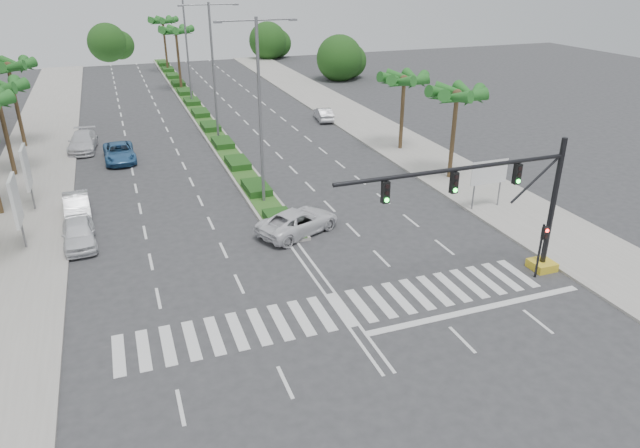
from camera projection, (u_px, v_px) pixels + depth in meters
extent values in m
plane|color=#333335|center=(342.00, 310.00, 26.78)|extent=(160.00, 160.00, 0.00)
cube|color=gray|center=(418.00, 154.00, 48.62)|extent=(6.00, 120.00, 0.15)
cube|color=gray|center=(27.00, 200.00, 39.08)|extent=(6.00, 120.00, 0.15)
cube|color=gray|center=(194.00, 106.00, 65.21)|extent=(2.20, 75.00, 0.20)
cube|color=#2C541D|center=(193.00, 105.00, 65.16)|extent=(1.80, 75.00, 0.04)
cube|color=gold|center=(542.00, 265.00, 30.30)|extent=(1.20, 1.20, 0.45)
cylinder|color=black|center=(553.00, 205.00, 28.87)|extent=(0.28, 0.28, 7.00)
cylinder|color=black|center=(456.00, 169.00, 25.91)|extent=(12.00, 0.20, 0.20)
cylinder|color=black|center=(535.00, 180.00, 27.81)|extent=(2.53, 0.12, 2.15)
cube|color=black|center=(517.00, 174.00, 27.27)|extent=(0.32, 0.24, 1.00)
cylinder|color=#19E533|center=(518.00, 181.00, 27.29)|extent=(0.20, 0.06, 0.20)
cube|color=black|center=(454.00, 183.00, 26.18)|extent=(0.32, 0.24, 1.00)
cylinder|color=#19E533|center=(455.00, 190.00, 26.19)|extent=(0.20, 0.06, 0.20)
cube|color=black|center=(386.00, 192.00, 25.08)|extent=(0.32, 0.24, 1.00)
cylinder|color=#19E533|center=(387.00, 200.00, 25.09)|extent=(0.20, 0.06, 0.20)
cylinder|color=black|center=(539.00, 251.00, 28.98)|extent=(0.12, 0.12, 3.00)
cube|color=black|center=(545.00, 233.00, 28.40)|extent=(0.28, 0.22, 0.65)
cylinder|color=red|center=(547.00, 231.00, 28.21)|extent=(0.18, 0.05, 0.18)
cylinder|color=slate|center=(474.00, 191.00, 36.97)|extent=(0.10, 0.10, 2.80)
cylinder|color=slate|center=(500.00, 188.00, 37.60)|extent=(0.10, 0.10, 2.80)
cube|color=#0C6638|center=(489.00, 172.00, 36.79)|extent=(2.60, 0.08, 1.50)
cube|color=white|center=(490.00, 172.00, 36.74)|extent=(2.70, 0.02, 1.60)
cylinder|color=slate|center=(22.00, 227.00, 31.91)|extent=(0.12, 0.12, 2.80)
cube|color=white|center=(15.00, 201.00, 31.25)|extent=(0.18, 2.10, 2.70)
cube|color=#D8594C|center=(15.00, 201.00, 31.25)|extent=(0.12, 2.00, 2.60)
cylinder|color=slate|center=(31.00, 191.00, 37.04)|extent=(0.12, 0.12, 2.80)
cube|color=white|center=(26.00, 167.00, 36.38)|extent=(0.18, 2.10, 2.70)
cube|color=#D8594C|center=(26.00, 167.00, 36.38)|extent=(0.12, 2.00, 2.60)
cylinder|color=brown|center=(6.00, 133.00, 42.42)|extent=(0.32, 0.32, 6.80)
cone|color=#1F6323|center=(13.00, 89.00, 41.45)|extent=(0.90, 3.62, 1.50)
cone|color=#1F6323|center=(8.00, 87.00, 42.05)|extent=(3.39, 2.96, 1.50)
cone|color=#1F6323|center=(5.00, 91.00, 40.58)|extent=(3.39, 2.96, 1.50)
cylinder|color=brown|center=(17.00, 107.00, 49.18)|extent=(0.32, 0.32, 7.20)
sphere|color=brown|center=(8.00, 66.00, 47.73)|extent=(0.70, 0.70, 0.70)
cone|color=#1F6323|center=(23.00, 66.00, 48.12)|extent=(0.90, 3.62, 1.50)
cone|color=#1F6323|center=(18.00, 65.00, 48.73)|extent=(3.39, 2.96, 1.50)
cone|color=#1F6323|center=(6.00, 65.00, 48.61)|extent=(3.73, 1.68, 1.50)
cone|color=#1F6323|center=(3.00, 69.00, 46.78)|extent=(3.73, 1.68, 1.50)
cone|color=#1F6323|center=(16.00, 68.00, 47.25)|extent=(3.39, 2.96, 1.50)
cylinder|color=brown|center=(453.00, 137.00, 41.96)|extent=(0.32, 0.32, 6.50)
sphere|color=brown|center=(457.00, 94.00, 40.66)|extent=(0.70, 0.70, 0.70)
cone|color=#1F6323|center=(470.00, 94.00, 41.05)|extent=(0.90, 3.62, 1.50)
cone|color=#1F6323|center=(459.00, 92.00, 41.65)|extent=(3.39, 2.96, 1.50)
cone|color=#1F6323|center=(446.00, 93.00, 41.54)|extent=(3.73, 1.68, 1.50)
cone|color=#1F6323|center=(441.00, 95.00, 40.80)|extent=(2.38, 3.65, 1.50)
cone|color=#1F6323|center=(449.00, 98.00, 39.98)|extent=(2.38, 3.65, 1.50)
cone|color=#1F6323|center=(462.00, 99.00, 39.71)|extent=(3.73, 1.68, 1.50)
cone|color=#1F6323|center=(472.00, 97.00, 40.18)|extent=(3.39, 2.96, 1.50)
cylinder|color=brown|center=(402.00, 115.00, 48.86)|extent=(0.32, 0.32, 6.20)
sphere|color=brown|center=(404.00, 79.00, 47.62)|extent=(0.70, 0.70, 0.70)
cone|color=#1F6323|center=(416.00, 80.00, 48.01)|extent=(0.90, 3.62, 1.50)
cone|color=#1F6323|center=(406.00, 78.00, 48.61)|extent=(3.39, 2.96, 1.50)
cone|color=#1F6323|center=(396.00, 78.00, 48.50)|extent=(3.73, 1.68, 1.50)
cone|color=#1F6323|center=(391.00, 80.00, 47.76)|extent=(2.38, 3.65, 1.50)
cone|color=#1F6323|center=(396.00, 82.00, 46.94)|extent=(2.38, 3.65, 1.50)
cone|color=#1F6323|center=(408.00, 83.00, 46.67)|extent=(3.73, 1.68, 1.50)
cone|color=#1F6323|center=(416.00, 82.00, 47.14)|extent=(3.39, 2.96, 1.50)
cylinder|color=brown|center=(179.00, 61.00, 72.25)|extent=(0.32, 0.32, 7.50)
sphere|color=brown|center=(176.00, 31.00, 70.74)|extent=(0.70, 0.70, 0.70)
cone|color=#1F6323|center=(185.00, 31.00, 71.13)|extent=(0.90, 3.62, 1.50)
cone|color=#1F6323|center=(180.00, 31.00, 71.73)|extent=(3.39, 2.96, 1.50)
cone|color=#1F6323|center=(173.00, 31.00, 71.62)|extent=(3.73, 1.68, 1.50)
cone|color=#1F6323|center=(167.00, 31.00, 70.88)|extent=(2.38, 3.65, 1.50)
cone|color=#1F6323|center=(168.00, 32.00, 70.07)|extent=(2.38, 3.65, 1.50)
cone|color=#1F6323|center=(175.00, 33.00, 69.79)|extent=(3.73, 1.68, 1.50)
cone|color=#1F6323|center=(182.00, 32.00, 70.26)|extent=(3.39, 2.96, 1.50)
cylinder|color=brown|center=(165.00, 47.00, 85.07)|extent=(0.32, 0.32, 7.50)
sphere|color=brown|center=(163.00, 21.00, 83.57)|extent=(0.70, 0.70, 0.70)
cone|color=#1F6323|center=(170.00, 21.00, 83.95)|extent=(0.90, 3.62, 1.50)
cone|color=#1F6323|center=(167.00, 21.00, 84.56)|extent=(3.39, 2.96, 1.50)
cone|color=#1F6323|center=(160.00, 21.00, 84.45)|extent=(3.73, 1.68, 1.50)
cone|color=#1F6323|center=(155.00, 21.00, 83.70)|extent=(2.38, 3.65, 1.50)
cone|color=#1F6323|center=(156.00, 22.00, 82.89)|extent=(2.38, 3.65, 1.50)
cone|color=#1F6323|center=(162.00, 22.00, 82.61)|extent=(3.73, 1.68, 1.50)
cone|color=#1F6323|center=(168.00, 22.00, 83.09)|extent=(3.39, 2.96, 1.50)
cylinder|color=slate|center=(260.00, 116.00, 36.27)|extent=(0.20, 0.20, 12.00)
cylinder|color=slate|center=(236.00, 21.00, 33.50)|extent=(2.40, 0.10, 0.10)
cylinder|color=slate|center=(275.00, 19.00, 34.25)|extent=(2.40, 0.10, 0.10)
cube|color=slate|center=(218.00, 22.00, 33.17)|extent=(0.50, 0.25, 0.12)
cube|color=slate|center=(293.00, 20.00, 34.62)|extent=(0.50, 0.25, 0.12)
cylinder|color=slate|center=(214.00, 75.00, 49.95)|extent=(0.20, 0.20, 12.00)
cylinder|color=slate|center=(194.00, 5.00, 47.18)|extent=(2.40, 0.10, 0.10)
cylinder|color=slate|center=(223.00, 4.00, 47.93)|extent=(2.40, 0.10, 0.10)
cube|color=slate|center=(181.00, 6.00, 46.85)|extent=(0.50, 0.25, 0.12)
cube|color=slate|center=(236.00, 5.00, 48.30)|extent=(0.50, 0.25, 0.12)
cylinder|color=slate|center=(187.00, 52.00, 63.63)|extent=(0.20, 0.20, 12.00)
imported|color=white|center=(79.00, 233.00, 32.68)|extent=(2.03, 4.55, 1.52)
imported|color=silver|center=(77.00, 206.00, 36.41)|extent=(1.81, 4.52, 1.46)
imported|color=#316498|center=(119.00, 153.00, 46.92)|extent=(2.54, 5.27, 1.45)
imported|color=silver|center=(83.00, 142.00, 49.59)|extent=(2.68, 5.54, 1.56)
imported|color=white|center=(298.00, 221.00, 34.22)|extent=(5.86, 4.44, 1.48)
imported|color=silver|center=(323.00, 114.00, 59.30)|extent=(1.96, 4.21, 1.33)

